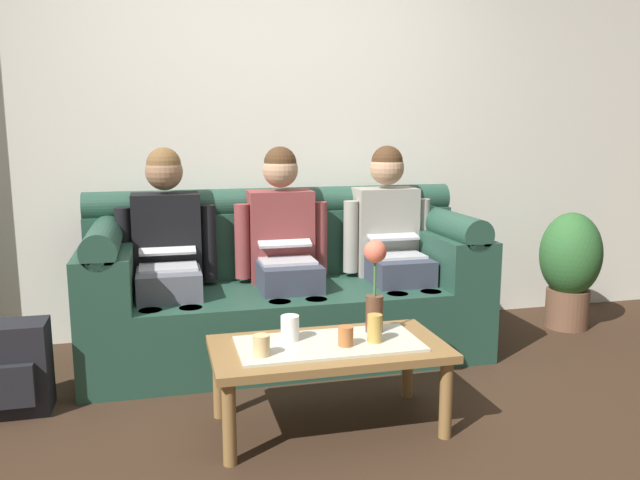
% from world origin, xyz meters
% --- Properties ---
extents(ground_plane, '(14.00, 14.00, 0.00)m').
position_xyz_m(ground_plane, '(0.00, 0.00, 0.00)').
color(ground_plane, '#382619').
extents(back_wall_patterned, '(6.00, 0.12, 2.90)m').
position_xyz_m(back_wall_patterned, '(0.00, 1.70, 1.45)').
color(back_wall_patterned, silver).
rests_on(back_wall_patterned, ground_plane).
extents(couch, '(2.26, 0.88, 0.96)m').
position_xyz_m(couch, '(0.00, 1.17, 0.37)').
color(couch, '#234738').
rests_on(couch, ground_plane).
extents(person_left, '(0.56, 0.67, 1.22)m').
position_xyz_m(person_left, '(-0.67, 1.17, 0.66)').
color(person_left, '#595B66').
rests_on(person_left, ground_plane).
extents(person_middle, '(0.56, 0.67, 1.22)m').
position_xyz_m(person_middle, '(0.00, 1.17, 0.66)').
color(person_middle, '#383D4C').
rests_on(person_middle, ground_plane).
extents(person_right, '(0.56, 0.67, 1.22)m').
position_xyz_m(person_right, '(0.67, 1.17, 0.66)').
color(person_right, '#383D4C').
rests_on(person_right, ground_plane).
extents(coffee_table, '(1.03, 0.54, 0.40)m').
position_xyz_m(coffee_table, '(0.00, 0.15, 0.34)').
color(coffee_table, olive).
rests_on(coffee_table, ground_plane).
extents(flower_vase, '(0.10, 0.10, 0.43)m').
position_xyz_m(flower_vase, '(0.24, 0.25, 0.63)').
color(flower_vase, brown).
rests_on(flower_vase, coffee_table).
extents(cup_near_left, '(0.07, 0.07, 0.09)m').
position_xyz_m(cup_near_left, '(0.06, 0.09, 0.44)').
color(cup_near_left, '#B26633').
rests_on(cup_near_left, coffee_table).
extents(cup_near_right, '(0.08, 0.08, 0.11)m').
position_xyz_m(cup_near_right, '(-0.16, 0.22, 0.45)').
color(cup_near_right, white).
rests_on(cup_near_right, coffee_table).
extents(cup_far_center, '(0.07, 0.07, 0.12)m').
position_xyz_m(cup_far_center, '(0.20, 0.11, 0.46)').
color(cup_far_center, gold).
rests_on(cup_far_center, coffee_table).
extents(cup_far_left, '(0.07, 0.07, 0.09)m').
position_xyz_m(cup_far_left, '(-0.31, 0.06, 0.44)').
color(cup_far_left, '#DBB77A').
rests_on(cup_far_left, coffee_table).
extents(backpack_left, '(0.34, 0.25, 0.44)m').
position_xyz_m(backpack_left, '(-1.40, 0.65, 0.22)').
color(backpack_left, black).
rests_on(backpack_left, ground_plane).
extents(potted_plant, '(0.40, 0.40, 0.78)m').
position_xyz_m(potted_plant, '(1.93, 1.17, 0.43)').
color(potted_plant, brown).
rests_on(potted_plant, ground_plane).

